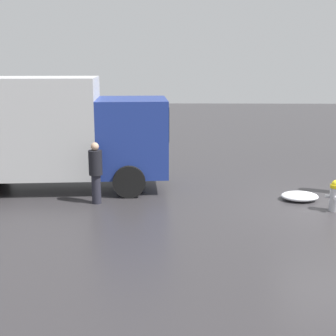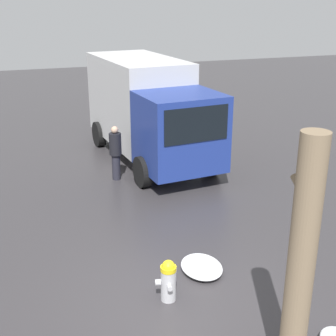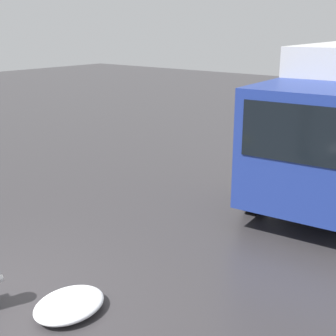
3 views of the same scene
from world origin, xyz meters
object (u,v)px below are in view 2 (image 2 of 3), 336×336
Objects in this scene: tree_trunk at (301,266)px; pedestrian at (116,151)px; delivery_truck at (148,107)px; fire_hydrant at (168,280)px.

pedestrian is at bearing 3.49° from tree_trunk.
tree_trunk is 8.46m from pedestrian.
tree_trunk is 0.55× the size of delivery_truck.
pedestrian is (-1.59, 1.49, -0.84)m from delivery_truck.
delivery_truck is 2.33m from pedestrian.
pedestrian is at bearing 41.67° from delivery_truck.
pedestrian is (6.09, -0.51, 0.48)m from fire_hydrant.
tree_trunk is 10.03m from delivery_truck.
fire_hydrant is at bearing 23.93° from tree_trunk.
delivery_truck is 4.08× the size of pedestrian.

